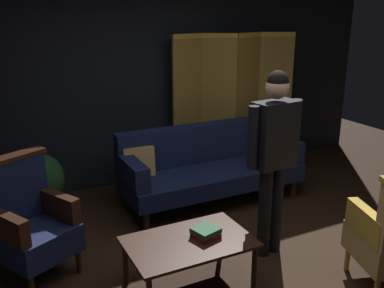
{
  "coord_description": "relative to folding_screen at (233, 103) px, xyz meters",
  "views": [
    {
      "loc": [
        -1.77,
        -2.72,
        2.18
      ],
      "look_at": [
        0.0,
        0.8,
        0.95
      ],
      "focal_mm": 40.36,
      "sensor_mm": 36.0,
      "label": 1
    }
  ],
  "objects": [
    {
      "name": "ground_plane",
      "position": [
        -1.27,
        -2.1,
        -0.99
      ],
      "size": [
        10.0,
        10.0,
        0.0
      ],
      "primitive_type": "plane",
      "color": "black"
    },
    {
      "name": "back_wall",
      "position": [
        -1.27,
        0.35,
        0.41
      ],
      "size": [
        7.2,
        0.1,
        2.8
      ],
      "primitive_type": "cube",
      "color": "black",
      "rests_on": "ground_plane"
    },
    {
      "name": "folding_screen",
      "position": [
        0.0,
        0.0,
        0.0
      ],
      "size": [
        1.7,
        0.36,
        1.9
      ],
      "color": "olive",
      "rests_on": "ground_plane"
    },
    {
      "name": "velvet_couch",
      "position": [
        -0.72,
        -0.65,
        -0.53
      ],
      "size": [
        2.12,
        0.78,
        0.88
      ],
      "color": "black",
      "rests_on": "ground_plane"
    },
    {
      "name": "coffee_table",
      "position": [
        -1.69,
        -2.09,
        -0.61
      ],
      "size": [
        1.0,
        0.64,
        0.42
      ],
      "color": "black",
      "rests_on": "ground_plane"
    },
    {
      "name": "armchair_wing_left",
      "position": [
        -2.79,
        -1.33,
        -0.5
      ],
      "size": [
        0.78,
        0.78,
        1.04
      ],
      "color": "black",
      "rests_on": "ground_plane"
    },
    {
      "name": "standing_figure",
      "position": [
        -0.79,
        -1.95,
        0.04
      ],
      "size": [
        0.59,
        0.26,
        1.7
      ],
      "color": "black",
      "rests_on": "ground_plane"
    },
    {
      "name": "potted_plant",
      "position": [
        -2.56,
        -0.37,
        -0.56
      ],
      "size": [
        0.46,
        0.46,
        0.75
      ],
      "color": "brown",
      "rests_on": "ground_plane"
    },
    {
      "name": "book_red_leather",
      "position": [
        -1.54,
        -2.1,
        -0.55
      ],
      "size": [
        0.21,
        0.2,
        0.04
      ],
      "primitive_type": "cube",
      "rotation": [
        0.0,
        0.0,
        0.12
      ],
      "color": "maroon",
      "rests_on": "coffee_table"
    },
    {
      "name": "book_green_cloth",
      "position": [
        -1.54,
        -2.1,
        -0.51
      ],
      "size": [
        0.24,
        0.23,
        0.04
      ],
      "primitive_type": "cube",
      "rotation": [
        0.0,
        0.0,
        0.26
      ],
      "color": "#1E4C28",
      "rests_on": "book_red_leather"
    }
  ]
}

